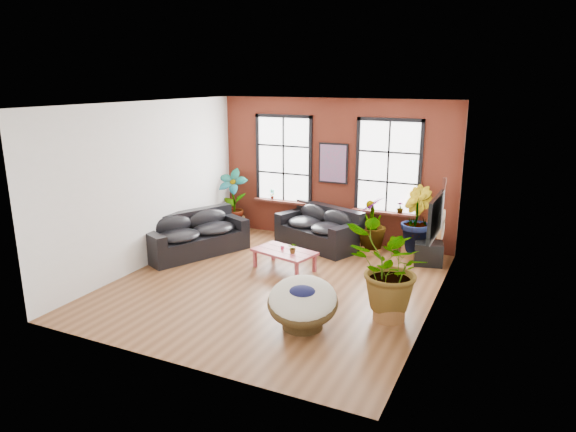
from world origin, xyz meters
name	(u,v)px	position (x,y,z in m)	size (l,w,h in m)	color
room	(278,197)	(0.00, 0.15, 1.75)	(6.04, 6.54, 3.54)	brown
sofa_back	(320,229)	(-0.10, 2.63, 0.43)	(2.30, 1.71, 0.95)	black
sofa_left	(194,235)	(-2.54, 0.88, 0.43)	(1.90, 2.59, 0.94)	black
coffee_table	(284,253)	(-0.19, 0.81, 0.37)	(1.45, 1.05, 0.50)	#983740
papasan_chair	(303,302)	(1.23, -1.45, 0.44)	(1.45, 1.46, 0.86)	#413017
poster	(333,163)	(0.00, 3.18, 1.95)	(0.74, 0.06, 0.98)	black
tv_wall_unit	(437,218)	(2.93, 0.60, 1.54)	(0.13, 1.86, 1.20)	black
media_box	(428,253)	(2.53, 2.43, 0.25)	(0.70, 0.62, 0.50)	black
pot_back_left	(235,224)	(-2.59, 2.78, 0.20)	(0.70, 0.70, 0.40)	#935D30
pot_back_right	(414,248)	(2.13, 2.82, 0.20)	(0.70, 0.70, 0.40)	#935D30
pot_right_wall	(389,308)	(2.43, -0.55, 0.20)	(0.71, 0.71, 0.40)	#935D30
pot_mid	(370,245)	(1.16, 2.64, 0.19)	(0.63, 0.63, 0.38)	#935D30
floor_plant_back_left	(233,198)	(-2.62, 2.79, 0.91)	(0.80, 0.54, 1.52)	#124314
floor_plant_back_right	(415,219)	(2.12, 2.82, 0.89)	(0.81, 0.65, 1.48)	#124314
floor_plant_right_wall	(389,269)	(2.39, -0.57, 0.90)	(1.33, 1.16, 1.48)	#124314
floor_plant_mid	(372,222)	(1.18, 2.61, 0.75)	(0.68, 0.68, 1.22)	#124314
table_plant	(293,248)	(0.05, 0.74, 0.54)	(0.21, 0.18, 0.23)	#124314
sill_plant_left	(272,194)	(-1.65, 3.13, 1.04)	(0.14, 0.10, 0.27)	#124314
sill_plant_right	(400,208)	(1.70, 3.13, 1.04)	(0.15, 0.15, 0.27)	#124314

